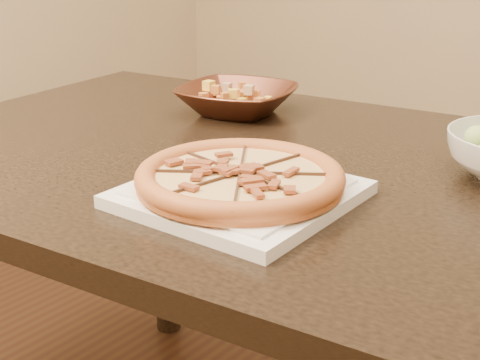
% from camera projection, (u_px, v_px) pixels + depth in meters
% --- Properties ---
extents(dining_table, '(1.45, 1.03, 0.75)m').
position_uv_depth(dining_table, '(262.00, 214.00, 1.15)').
color(dining_table, black).
rests_on(dining_table, floor).
extents(plate, '(0.29, 0.29, 0.02)m').
position_uv_depth(plate, '(240.00, 193.00, 0.92)').
color(plate, white).
rests_on(plate, dining_table).
extents(pizza, '(0.29, 0.29, 0.03)m').
position_uv_depth(pizza, '(240.00, 177.00, 0.91)').
color(pizza, '#BA7643').
rests_on(pizza, plate).
extents(bronze_bowl, '(0.28, 0.28, 0.06)m').
position_uv_depth(bronze_bowl, '(237.00, 100.00, 1.36)').
color(bronze_bowl, brown).
rests_on(bronze_bowl, dining_table).
extents(mixed_dish, '(0.10, 0.12, 0.03)m').
position_uv_depth(mixed_dish, '(237.00, 79.00, 1.35)').
color(mixed_dish, tan).
rests_on(mixed_dish, bronze_bowl).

